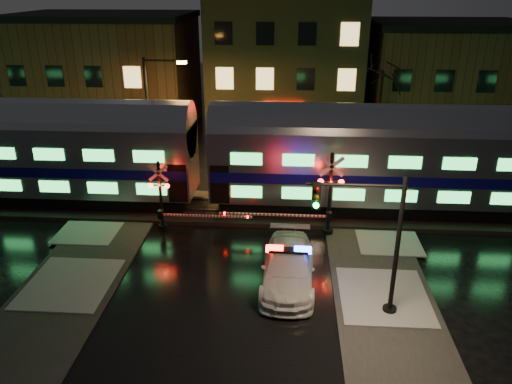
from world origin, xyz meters
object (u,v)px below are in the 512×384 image
crossing_signal_right (322,203)px  crossing_signal_left (168,203)px  police_car (288,267)px  streetlight (152,113)px  traffic_light (373,244)px

crossing_signal_right → crossing_signal_left: bearing=-179.9°
police_car → crossing_signal_right: size_ratio=0.88×
police_car → streetlight: streetlight is taller
crossing_signal_right → streetlight: (-10.04, 6.69, 2.68)m
traffic_light → streetlight: bearing=125.0°
crossing_signal_right → traffic_light: 6.60m
traffic_light → police_car: bearing=141.9°
crossing_signal_right → crossing_signal_left: 7.72m
police_car → crossing_signal_right: 4.85m
crossing_signal_left → crossing_signal_right: bearing=0.1°
police_car → streetlight: (-8.43, 11.15, 3.71)m
crossing_signal_right → traffic_light: size_ratio=1.08×
crossing_signal_left → traffic_light: traffic_light is taller
crossing_signal_left → streetlight: 7.69m
police_car → traffic_light: 4.21m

